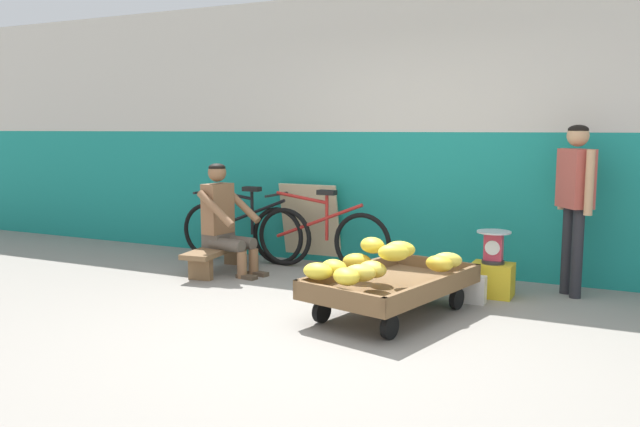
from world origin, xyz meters
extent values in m
plane|color=gray|center=(0.00, 0.00, 0.00)|extent=(80.00, 80.00, 0.00)
cube|color=#19847A|center=(0.00, 2.62, 0.73)|extent=(16.00, 0.30, 1.46)
cube|color=beige|center=(0.00, 2.62, 2.19)|extent=(16.00, 0.30, 1.45)
cube|color=brown|center=(0.25, 0.79, 0.23)|extent=(1.16, 1.60, 0.05)
cube|color=brown|center=(-0.14, 0.89, 0.31)|extent=(0.38, 1.41, 0.10)
cube|color=brown|center=(0.64, 0.69, 0.31)|extent=(0.38, 1.41, 0.10)
cube|color=brown|center=(0.42, 1.47, 0.31)|extent=(0.83, 0.24, 0.10)
cube|color=brown|center=(0.09, 0.11, 0.31)|extent=(0.83, 0.24, 0.10)
cylinder|color=black|center=(0.07, 1.35, 0.09)|extent=(0.09, 0.19, 0.18)
cylinder|color=black|center=(0.68, 1.20, 0.09)|extent=(0.09, 0.19, 0.18)
cylinder|color=black|center=(-0.17, 0.38, 0.09)|extent=(0.09, 0.19, 0.18)
cylinder|color=black|center=(0.44, 0.23, 0.09)|extent=(0.09, 0.19, 0.18)
ellipsoid|color=yellow|center=(0.19, 0.53, 0.42)|extent=(0.29, 0.26, 0.13)
ellipsoid|color=yellow|center=(0.61, 1.12, 0.42)|extent=(0.29, 0.25, 0.13)
ellipsoid|color=yellow|center=(0.15, 0.37, 0.42)|extent=(0.26, 0.21, 0.13)
ellipsoid|color=yellow|center=(0.10, 0.22, 0.42)|extent=(0.30, 0.29, 0.13)
ellipsoid|color=gold|center=(0.59, 0.96, 0.42)|extent=(0.29, 0.27, 0.13)
ellipsoid|color=gold|center=(-0.04, 0.76, 0.42)|extent=(0.25, 0.19, 0.13)
ellipsoid|color=yellow|center=(-0.16, 0.29, 0.42)|extent=(0.26, 0.21, 0.13)
ellipsoid|color=gold|center=(-0.10, 0.45, 0.42)|extent=(0.30, 0.28, 0.13)
ellipsoid|color=yellow|center=(0.32, 0.77, 0.55)|extent=(0.25, 0.19, 0.13)
ellipsoid|color=gold|center=(0.33, 0.59, 0.56)|extent=(0.28, 0.25, 0.13)
ellipsoid|color=gold|center=(0.08, 0.80, 0.56)|extent=(0.30, 0.29, 0.13)
cube|color=brown|center=(-1.93, 1.53, 0.24)|extent=(0.43, 1.13, 0.05)
cube|color=brown|center=(-1.97, 1.91, 0.11)|extent=(0.25, 0.11, 0.22)
cube|color=brown|center=(-1.88, 1.15, 0.11)|extent=(0.25, 0.11, 0.22)
cylinder|color=brown|center=(-1.52, 1.56, 0.14)|extent=(0.10, 0.10, 0.27)
cube|color=#4C3D2D|center=(-1.46, 1.55, 0.02)|extent=(0.23, 0.12, 0.04)
cylinder|color=brown|center=(-1.72, 1.59, 0.32)|extent=(0.41, 0.19, 0.13)
cylinder|color=brown|center=(-1.55, 1.38, 0.14)|extent=(0.10, 0.10, 0.27)
cube|color=#4C3D2D|center=(-1.49, 1.37, 0.02)|extent=(0.23, 0.12, 0.04)
cylinder|color=brown|center=(-1.74, 1.41, 0.32)|extent=(0.41, 0.19, 0.13)
cube|color=brown|center=(-1.93, 1.53, 0.34)|extent=(0.26, 0.31, 0.14)
cube|color=brown|center=(-1.93, 1.53, 0.67)|extent=(0.23, 0.34, 0.52)
cylinder|color=brown|center=(-1.74, 1.70, 0.70)|extent=(0.48, 0.14, 0.36)
cylinder|color=brown|center=(-1.80, 1.31, 0.70)|extent=(0.48, 0.14, 0.36)
sphere|color=brown|center=(-1.93, 1.53, 1.05)|extent=(0.19, 0.19, 0.19)
ellipsoid|color=black|center=(-1.93, 1.53, 1.10)|extent=(0.17, 0.17, 0.09)
cube|color=gold|center=(0.86, 1.76, 0.15)|extent=(0.36, 0.28, 0.30)
cylinder|color=#28282D|center=(0.86, 1.76, 0.32)|extent=(0.20, 0.20, 0.03)
cube|color=#C6384C|center=(0.86, 1.76, 0.45)|extent=(0.16, 0.10, 0.24)
cylinder|color=white|center=(0.86, 1.71, 0.45)|extent=(0.13, 0.01, 0.13)
cylinder|color=#B2B5BA|center=(0.86, 1.76, 0.58)|extent=(0.30, 0.30, 0.01)
torus|color=black|center=(-2.47, 2.08, 0.32)|extent=(0.64, 0.06, 0.64)
torus|color=black|center=(-1.45, 2.10, 0.32)|extent=(0.64, 0.06, 0.64)
cylinder|color=black|center=(-1.96, 2.09, 0.52)|extent=(1.03, 0.06, 0.43)
cylinder|color=black|center=(-1.86, 2.09, 0.56)|extent=(0.04, 0.04, 0.48)
cylinder|color=black|center=(-2.16, 2.08, 0.76)|extent=(0.62, 0.05, 0.12)
cube|color=black|center=(-1.86, 2.09, 0.83)|extent=(0.20, 0.10, 0.05)
cylinder|color=black|center=(-2.47, 2.08, 0.78)|extent=(0.04, 0.48, 0.03)
torus|color=black|center=(-1.55, 2.12, 0.32)|extent=(0.64, 0.07, 0.64)
torus|color=black|center=(-0.53, 2.08, 0.32)|extent=(0.64, 0.07, 0.64)
cylinder|color=#AD231E|center=(-1.04, 2.10, 0.52)|extent=(1.03, 0.07, 0.43)
cylinder|color=#AD231E|center=(-0.94, 2.10, 0.56)|extent=(0.04, 0.04, 0.48)
cylinder|color=#AD231E|center=(-1.24, 2.11, 0.76)|extent=(0.62, 0.06, 0.12)
cube|color=black|center=(-0.94, 2.10, 0.83)|extent=(0.20, 0.11, 0.05)
cylinder|color=black|center=(-1.55, 2.12, 0.78)|extent=(0.04, 0.48, 0.03)
cube|color=#C6B289|center=(-1.29, 2.41, 0.44)|extent=(0.70, 0.20, 0.89)
cylinder|color=#232328|center=(1.54, 2.02, 0.40)|extent=(0.10, 0.10, 0.80)
cylinder|color=#232328|center=(1.45, 2.15, 0.40)|extent=(0.10, 0.10, 0.80)
cube|color=#B24C42|center=(1.49, 2.09, 1.06)|extent=(0.35, 0.38, 0.52)
cylinder|color=tan|center=(1.62, 1.92, 1.04)|extent=(0.07, 0.07, 0.56)
cylinder|color=tan|center=(1.37, 2.26, 1.04)|extent=(0.07, 0.07, 0.56)
sphere|color=tan|center=(1.49, 2.09, 1.44)|extent=(0.19, 0.19, 0.19)
ellipsoid|color=black|center=(1.49, 2.09, 1.49)|extent=(0.17, 0.17, 0.09)
cube|color=silver|center=(0.78, 1.45, 0.12)|extent=(0.18, 0.12, 0.24)
camera|label=1|loc=(1.94, -4.03, 1.50)|focal=36.41mm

